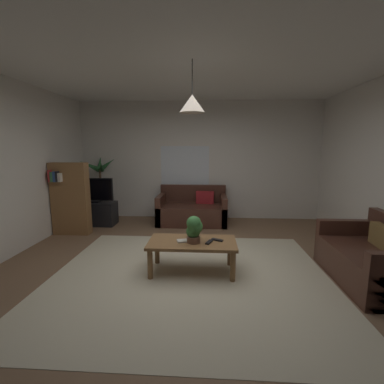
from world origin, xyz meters
The scene contains 17 objects.
floor centered at (0.00, 0.00, -0.01)m, with size 5.60×5.69×0.02m, color brown.
rug centered at (0.00, -0.20, 0.00)m, with size 3.64×3.13×0.01m, color beige.
wall_back centered at (0.00, 2.87, 1.37)m, with size 5.72×0.06×2.74m, color silver.
ceiling centered at (0.00, 0.00, 2.75)m, with size 5.60×5.69×0.02m, color white.
window_pane centered at (-0.33, 2.84, 1.15)m, with size 1.14×0.01×1.12m, color white.
couch_under_window centered at (-0.12, 2.36, 0.27)m, with size 1.52×0.85×0.82m.
couch_right_side centered at (2.31, -0.20, 0.28)m, with size 0.85×1.36×0.82m.
coffee_table centered at (0.02, -0.05, 0.37)m, with size 1.18×0.60×0.44m.
book_on_table_0 centered at (-0.10, -0.07, 0.45)m, with size 0.14×0.11×0.02m, color beige.
remote_on_table_0 centered at (0.36, -0.01, 0.45)m, with size 0.05×0.16×0.02m, color black.
remote_on_table_1 centered at (0.25, -0.10, 0.45)m, with size 0.05×0.16×0.02m, color black.
potted_plant_on_table centered at (0.05, -0.09, 0.63)m, with size 0.22×0.23×0.36m.
tv_stand centered at (-2.25, 2.09, 0.25)m, with size 0.90×0.44×0.50m, color black.
tv centered at (-2.25, 2.07, 0.77)m, with size 0.86×0.16×0.53m.
potted_palm_corner centered at (-2.27, 2.51, 0.68)m, with size 0.87×0.83×1.52m.
bookshelf_corner centered at (-2.44, 1.44, 0.71)m, with size 0.70×0.31×1.40m.
pendant_lamp centered at (0.02, -0.05, 2.22)m, with size 0.32×0.32×0.63m.
Camera 1 is at (0.23, -3.49, 1.68)m, focal length 25.03 mm.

